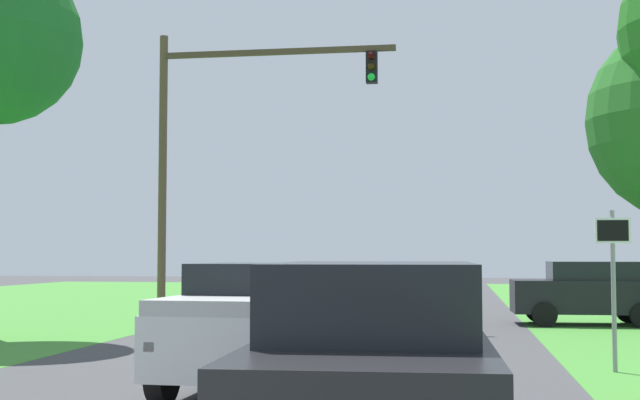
% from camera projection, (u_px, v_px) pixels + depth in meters
% --- Properties ---
extents(ground_plane, '(120.00, 120.00, 0.00)m').
position_uv_depth(ground_plane, '(274.00, 374.00, 14.69)').
color(ground_plane, '#424244').
extents(red_suv_near, '(2.37, 4.61, 1.95)m').
position_uv_depth(red_suv_near, '(375.00, 366.00, 7.85)').
color(red_suv_near, black).
rests_on(red_suv_near, ground_plane).
extents(pickup_truck_lead, '(2.50, 5.12, 1.89)m').
position_uv_depth(pickup_truck_lead, '(264.00, 325.00, 13.06)').
color(pickup_truck_lead, silver).
rests_on(pickup_truck_lead, ground_plane).
extents(traffic_light, '(6.98, 0.40, 8.46)m').
position_uv_depth(traffic_light, '(218.00, 134.00, 25.46)').
color(traffic_light, brown).
rests_on(traffic_light, ground_plane).
extents(keep_moving_sign, '(0.60, 0.09, 2.77)m').
position_uv_depth(keep_moving_sign, '(613.00, 269.00, 15.04)').
color(keep_moving_sign, gray).
rests_on(keep_moving_sign, ground_plane).
extents(crossing_suv_far, '(4.25, 2.12, 1.80)m').
position_uv_depth(crossing_suv_far, '(589.00, 292.00, 24.89)').
color(crossing_suv_far, black).
rests_on(crossing_suv_far, ground_plane).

